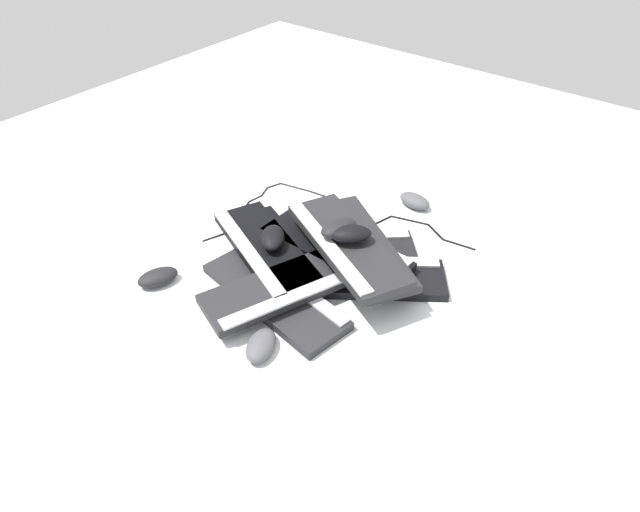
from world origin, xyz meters
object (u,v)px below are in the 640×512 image
object	(u,v)px
keyboard_3	(275,295)
mouse_7	(415,201)
mouse_1	(351,234)
keyboard_5	(359,245)
keyboard_2	(278,253)
keyboard_6	(288,287)
keyboard_8	(346,244)
keyboard_1	(340,251)
mouse_5	(374,280)
keyboard_0	(364,277)
keyboard_4	(336,248)
keyboard_7	(266,250)
mouse_2	(356,263)
mouse_0	(273,238)
mouse_3	(158,277)
mouse_4	(339,228)
mouse_6	(261,345)

from	to	relation	value
keyboard_3	mouse_7	distance (m)	0.61
mouse_1	keyboard_5	bearing A→B (deg)	-130.14
keyboard_2	keyboard_6	distance (m)	0.18
keyboard_8	keyboard_1	bearing A→B (deg)	136.50
mouse_5	keyboard_0	bearing A→B (deg)	53.88
keyboard_8	keyboard_4	bearing A→B (deg)	148.57
keyboard_1	mouse_1	bearing A→B (deg)	-36.01
keyboard_3	mouse_1	distance (m)	0.26
keyboard_7	keyboard_6	bearing A→B (deg)	-28.46
mouse_5	keyboard_1	bearing A→B (deg)	57.32
mouse_5	mouse_2	bearing A→B (deg)	62.83
keyboard_0	keyboard_8	distance (m)	0.11
mouse_1	keyboard_1	bearing A→B (deg)	-77.46
keyboard_8	mouse_0	xyz separation A→B (m)	(-0.19, -0.07, -0.02)
keyboard_0	keyboard_5	xyz separation A→B (m)	(-0.05, 0.04, 0.06)
mouse_5	keyboard_8	bearing A→B (deg)	71.85
keyboard_4	mouse_5	xyz separation A→B (m)	(0.16, -0.05, 0.01)
keyboard_3	mouse_7	xyz separation A→B (m)	(0.06, 0.61, 0.01)
keyboard_1	mouse_1	world-z (taller)	mouse_1
keyboard_2	mouse_1	distance (m)	0.25
mouse_2	mouse_3	distance (m)	0.54
keyboard_3	mouse_4	bearing A→B (deg)	74.83
mouse_6	mouse_4	bearing A→B (deg)	163.16
keyboard_1	mouse_7	bearing A→B (deg)	83.73
keyboard_1	keyboard_5	bearing A→B (deg)	-5.11
keyboard_4	mouse_0	distance (m)	0.18
keyboard_7	mouse_0	size ratio (longest dim) A/B	4.21
keyboard_2	keyboard_7	bearing A→B (deg)	-107.59
mouse_1	mouse_4	distance (m)	0.04
keyboard_1	keyboard_7	distance (m)	0.21
keyboard_0	keyboard_2	xyz separation A→B (m)	(-0.25, -0.07, 0.00)
keyboard_2	mouse_0	world-z (taller)	mouse_0
mouse_3	mouse_0	bearing A→B (deg)	-12.47
mouse_4	keyboard_2	bearing A→B (deg)	127.86
keyboard_3	mouse_3	size ratio (longest dim) A/B	4.17
keyboard_6	mouse_1	xyz separation A→B (m)	(0.07, 0.18, 0.10)
mouse_5	keyboard_4	bearing A→B (deg)	63.79
keyboard_1	keyboard_8	bearing A→B (deg)	-43.50
keyboard_0	mouse_5	bearing A→B (deg)	-28.01
keyboard_6	mouse_7	xyz separation A→B (m)	(0.03, 0.59, -0.02)
keyboard_2	keyboard_4	world-z (taller)	keyboard_4
keyboard_3	keyboard_6	distance (m)	0.05
keyboard_1	keyboard_3	world-z (taller)	same
keyboard_5	mouse_6	distance (m)	0.41
mouse_4	mouse_6	world-z (taller)	mouse_4
keyboard_1	keyboard_7	world-z (taller)	keyboard_7
keyboard_0	keyboard_1	size ratio (longest dim) A/B	1.04
keyboard_6	mouse_0	bearing A→B (deg)	144.33
keyboard_7	keyboard_5	bearing A→B (deg)	34.04
keyboard_4	keyboard_6	distance (m)	0.21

